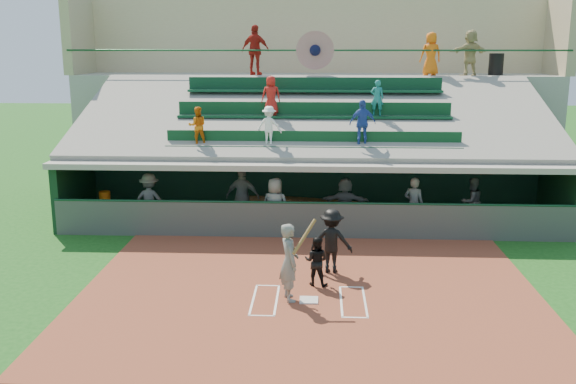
{
  "coord_description": "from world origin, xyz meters",
  "views": [
    {
      "loc": [
        0.2,
        -13.96,
        5.84
      ],
      "look_at": [
        -0.66,
        3.5,
        1.8
      ],
      "focal_mm": 40.0,
      "sensor_mm": 36.0,
      "label": 1
    }
  ],
  "objects_px": {
    "home_plate": "(309,300)",
    "batter_at_plate": "(289,262)",
    "catcher": "(316,261)",
    "white_table": "(106,213)",
    "water_cooler": "(105,197)",
    "trash_bin": "(496,64)"
  },
  "relations": [
    {
      "from": "batter_at_plate",
      "to": "catcher",
      "type": "relative_size",
      "value": 1.58
    },
    {
      "from": "white_table",
      "to": "water_cooler",
      "type": "distance_m",
      "value": 0.53
    },
    {
      "from": "catcher",
      "to": "water_cooler",
      "type": "bearing_deg",
      "value": -22.9
    },
    {
      "from": "white_table",
      "to": "trash_bin",
      "type": "height_order",
      "value": "trash_bin"
    },
    {
      "from": "catcher",
      "to": "white_table",
      "type": "height_order",
      "value": "catcher"
    },
    {
      "from": "batter_at_plate",
      "to": "catcher",
      "type": "bearing_deg",
      "value": 57.44
    },
    {
      "from": "catcher",
      "to": "batter_at_plate",
      "type": "bearing_deg",
      "value": 71.65
    },
    {
      "from": "catcher",
      "to": "trash_bin",
      "type": "bearing_deg",
      "value": -106.79
    },
    {
      "from": "catcher",
      "to": "white_table",
      "type": "bearing_deg",
      "value": -22.67
    },
    {
      "from": "home_plate",
      "to": "trash_bin",
      "type": "xyz_separation_m",
      "value": [
        7.37,
        13.01,
        5.0
      ]
    },
    {
      "from": "home_plate",
      "to": "batter_at_plate",
      "type": "distance_m",
      "value": 1.02
    },
    {
      "from": "home_plate",
      "to": "white_table",
      "type": "distance_m",
      "value": 9.31
    },
    {
      "from": "catcher",
      "to": "trash_bin",
      "type": "distance_m",
      "value": 14.66
    },
    {
      "from": "home_plate",
      "to": "water_cooler",
      "type": "height_order",
      "value": "water_cooler"
    },
    {
      "from": "catcher",
      "to": "white_table",
      "type": "relative_size",
      "value": 1.58
    },
    {
      "from": "batter_at_plate",
      "to": "water_cooler",
      "type": "relative_size",
      "value": 5.32
    },
    {
      "from": "white_table",
      "to": "water_cooler",
      "type": "bearing_deg",
      "value": 128.4
    },
    {
      "from": "home_plate",
      "to": "batter_at_plate",
      "type": "relative_size",
      "value": 0.22
    },
    {
      "from": "trash_bin",
      "to": "catcher",
      "type": "bearing_deg",
      "value": -121.0
    },
    {
      "from": "catcher",
      "to": "home_plate",
      "type": "bearing_deg",
      "value": 95.29
    },
    {
      "from": "batter_at_plate",
      "to": "water_cooler",
      "type": "xyz_separation_m",
      "value": [
        -6.41,
        6.29,
        -0.04
      ]
    },
    {
      "from": "home_plate",
      "to": "white_table",
      "type": "xyz_separation_m",
      "value": [
        -6.86,
        6.29,
        0.35
      ]
    }
  ]
}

